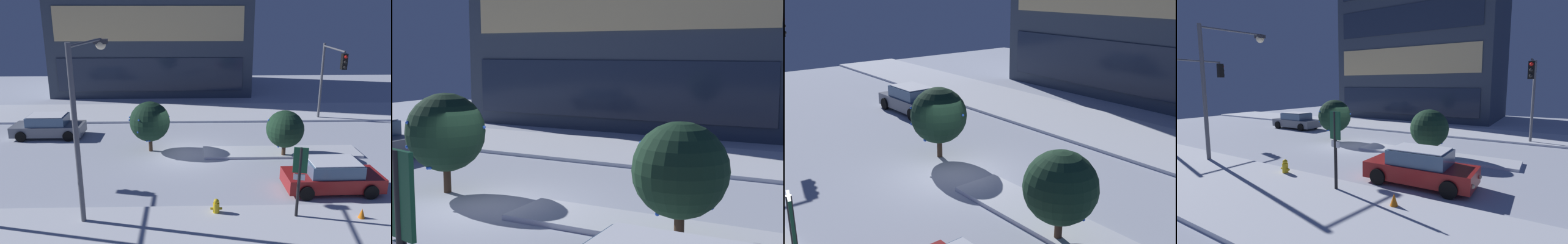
# 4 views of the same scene
# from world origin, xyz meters

# --- Properties ---
(ground) EXTENTS (52.00, 52.00, 0.00)m
(ground) POSITION_xyz_m (0.00, 0.00, 0.00)
(ground) COLOR silver
(curb_strip_far) EXTENTS (52.00, 5.20, 0.14)m
(curb_strip_far) POSITION_xyz_m (0.00, 8.89, 0.07)
(curb_strip_far) COLOR silver
(curb_strip_far) RESTS_ON ground
(median_strip) EXTENTS (9.00, 1.80, 0.14)m
(median_strip) POSITION_xyz_m (5.70, 0.07, 0.07)
(median_strip) COLOR silver
(median_strip) RESTS_ON ground
(parking_info_sign) EXTENTS (0.55, 0.18, 3.07)m
(parking_info_sign) POSITION_xyz_m (4.59, -7.21, 1.97)
(parking_info_sign) COLOR black
(parking_info_sign) RESTS_ON ground
(decorated_tree_median) EXTENTS (2.36, 2.32, 2.98)m
(decorated_tree_median) POSITION_xyz_m (-1.90, 0.64, 1.81)
(decorated_tree_median) COLOR #473323
(decorated_tree_median) RESTS_ON ground
(decorated_tree_left_of_median) EXTENTS (2.09, 2.09, 2.71)m
(decorated_tree_left_of_median) POSITION_xyz_m (5.69, -0.53, 1.66)
(decorated_tree_left_of_median) COLOR #473323
(decorated_tree_left_of_median) RESTS_ON ground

